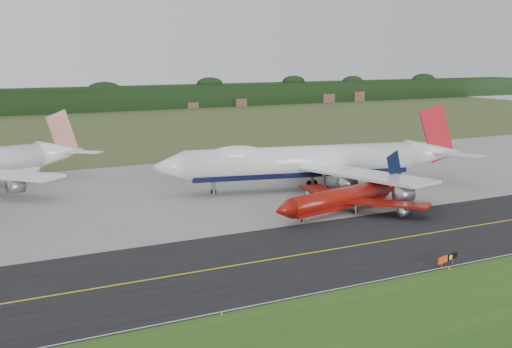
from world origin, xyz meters
name	(u,v)px	position (x,y,z in m)	size (l,w,h in m)	color
ground	(338,240)	(0.00, 0.00, 0.00)	(600.00, 600.00, 0.00)	#3C5025
grass_verge	(511,306)	(0.00, -35.00, 0.01)	(400.00, 30.00, 0.01)	#275418
taxiway	(353,246)	(0.00, -4.00, 0.01)	(400.00, 32.00, 0.02)	black
apron	(203,189)	(0.00, 51.00, 0.01)	(400.00, 78.00, 0.01)	gray
taxiway_centreline	(353,246)	(0.00, -4.00, 0.03)	(400.00, 0.40, 0.00)	yellow
taxiway_edge_line	(422,272)	(0.00, -19.50, 0.03)	(400.00, 0.25, 0.00)	silver
horizon_treeline	(7,103)	(0.00, 273.76, 5.47)	(700.00, 25.00, 12.00)	black
jet_ba_747	(312,161)	(21.01, 38.79, 6.19)	(71.78, 58.46, 18.20)	white
jet_red_737	(347,197)	(13.89, 16.32, 2.84)	(37.53, 29.98, 10.26)	maroon
taxiway_sign	(448,258)	(5.22, -19.10, 1.15)	(4.76, 1.46, 1.63)	slate
edge_marker_left	(222,313)	(-31.46, -20.50, 0.25)	(0.16, 0.16, 0.50)	yellow
edge_marker_center	(449,268)	(4.22, -20.50, 0.25)	(0.16, 0.16, 0.50)	yellow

